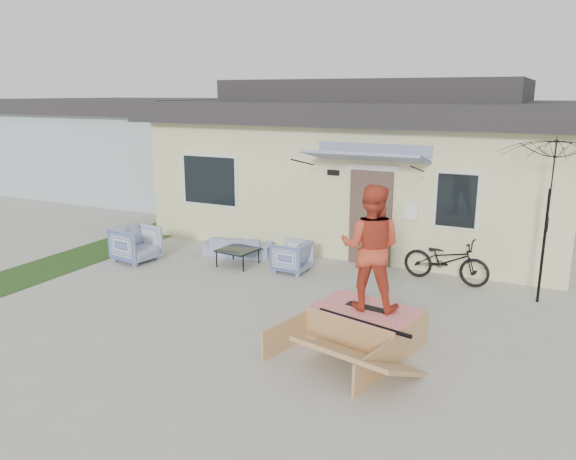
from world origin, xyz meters
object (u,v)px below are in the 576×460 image
at_px(armchair_left, 136,242).
at_px(armchair_right, 292,255).
at_px(skater, 371,246).
at_px(patio_umbrella, 548,208).
at_px(skate_ramp, 366,325).
at_px(skateboard, 368,307).
at_px(loveseat, 238,243).
at_px(coffee_table, 238,257).
at_px(bicycle, 446,255).

distance_m(armchair_left, armchair_right, 3.59).
relative_size(armchair_right, skater, 0.38).
bearing_deg(patio_umbrella, skate_ramp, -127.83).
height_order(patio_umbrella, skater, skater).
relative_size(patio_umbrella, skateboard, 3.21).
distance_m(loveseat, armchair_right, 1.72).
relative_size(coffee_table, skateboard, 1.05).
xyz_separation_m(coffee_table, skater, (3.79, -2.37, 1.32)).
bearing_deg(bicycle, patio_umbrella, -95.32).
relative_size(armchair_left, coffee_table, 1.17).
xyz_separation_m(bicycle, skateboard, (-0.54, -3.28, -0.02)).
relative_size(armchair_left, skate_ramp, 0.43).
relative_size(armchair_left, skateboard, 1.22).
bearing_deg(armchair_right, patio_umbrella, 96.17).
bearing_deg(armchair_left, skate_ramp, -97.49).
bearing_deg(skate_ramp, skateboard, 90.00).
relative_size(armchair_left, bicycle, 0.51).
bearing_deg(patio_umbrella, loveseat, 179.00).
xyz_separation_m(armchair_right, skate_ramp, (2.53, -2.57, -0.11)).
xyz_separation_m(patio_umbrella, skate_ramp, (-2.30, -2.96, -1.49)).
bearing_deg(skater, armchair_left, -22.72).
bearing_deg(armchair_right, coffee_table, -81.70).
distance_m(armchair_left, skateboard, 6.23).
xyz_separation_m(armchair_right, coffee_table, (-1.25, -0.15, -0.18)).
height_order(armchair_right, skater, skater).
bearing_deg(loveseat, coffee_table, 107.17).
bearing_deg(skate_ramp, bicycle, 93.76).
bearing_deg(coffee_table, skate_ramp, -32.64).
xyz_separation_m(loveseat, armchair_left, (-1.83, -1.40, 0.13)).
bearing_deg(patio_umbrella, coffee_table, -174.91).
xyz_separation_m(bicycle, patio_umbrella, (1.74, -0.37, 1.19)).
distance_m(armchair_right, coffee_table, 1.27).
xyz_separation_m(loveseat, skate_ramp, (4.17, -3.07, -0.05)).
relative_size(loveseat, bicycle, 0.90).
height_order(loveseat, armchair_right, armchair_right).
bearing_deg(armchair_right, skate_ramp, 46.05).
distance_m(bicycle, skate_ramp, 3.39).
bearing_deg(coffee_table, armchair_left, -161.53).
distance_m(skateboard, skater, 0.98).
xyz_separation_m(coffee_table, patio_umbrella, (6.08, 0.54, 1.56)).
xyz_separation_m(patio_umbrella, skateboard, (-2.29, -2.91, -1.21)).
distance_m(armchair_right, patio_umbrella, 5.04).
bearing_deg(loveseat, bicycle, 169.19).
distance_m(armchair_left, skater, 6.32).
bearing_deg(armchair_right, armchair_left, -74.09).
xyz_separation_m(armchair_left, patio_umbrella, (8.30, 1.29, 1.31)).
distance_m(bicycle, patio_umbrella, 2.14).
bearing_deg(coffee_table, armchair_right, 6.78).
height_order(bicycle, skate_ramp, bicycle).
bearing_deg(bicycle, skate_ramp, 177.23).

